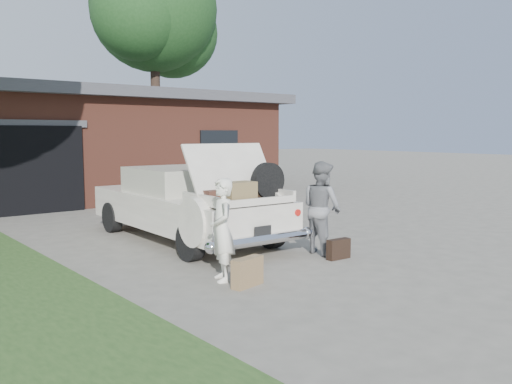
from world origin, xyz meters
TOP-DOWN VIEW (x-y plane):
  - ground at (0.00, 0.00)m, footprint 90.00×90.00m
  - house at (0.98, 11.47)m, footprint 12.80×7.80m
  - tree_right at (7.38, 17.10)m, footprint 6.74×5.86m
  - sedan at (0.07, 2.75)m, footprint 2.02×4.84m
  - woman_left at (-1.07, 0.01)m, footprint 0.51×0.60m
  - woman_right at (1.22, 0.36)m, footprint 0.67×0.82m
  - suitcase_left at (-0.98, -0.43)m, footprint 0.52×0.27m
  - suitcase_right at (1.12, -0.12)m, footprint 0.43×0.15m

SIDE VIEW (x-z plane):
  - ground at x=0.00m, z-range 0.00..0.00m
  - suitcase_right at x=1.12m, z-range 0.00..0.33m
  - suitcase_left at x=-0.98m, z-range 0.00..0.38m
  - sedan at x=0.07m, z-range -0.22..1.62m
  - woman_left at x=-1.07m, z-range 0.00..1.41m
  - woman_right at x=1.22m, z-range 0.00..1.55m
  - house at x=0.98m, z-range 0.02..3.32m
  - tree_right at x=7.38m, z-range 2.09..12.80m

